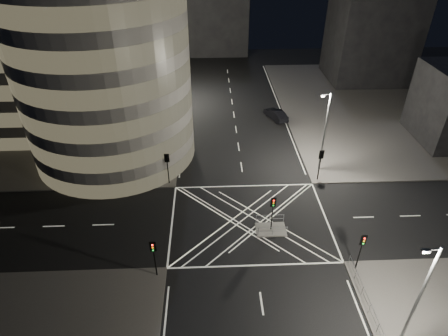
{
  "coord_description": "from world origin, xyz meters",
  "views": [
    {
      "loc": [
        -3.88,
        -28.93,
        26.16
      ],
      "look_at": [
        -2.41,
        5.42,
        3.0
      ],
      "focal_mm": 30.0,
      "sensor_mm": 36.0,
      "label": 1
    }
  ],
  "objects_px": {
    "traffic_signal_nr": "(362,246)",
    "street_lamp_left_near": "(164,122)",
    "central_island": "(271,230)",
    "traffic_signal_fl": "(167,163)",
    "street_lamp_right_far": "(324,130)",
    "traffic_signal_fr": "(321,160)",
    "traffic_signal_island": "(273,208)",
    "traffic_signal_nl": "(154,252)",
    "sedan": "(276,114)",
    "street_lamp_right_near": "(418,297)",
    "street_lamp_left_far": "(174,71)"
  },
  "relations": [
    {
      "from": "traffic_signal_fr",
      "to": "traffic_signal_island",
      "type": "xyz_separation_m",
      "value": [
        -6.8,
        -8.3,
        0.0
      ]
    },
    {
      "from": "traffic_signal_fr",
      "to": "traffic_signal_island",
      "type": "height_order",
      "value": "same"
    },
    {
      "from": "traffic_signal_fl",
      "to": "street_lamp_left_near",
      "type": "xyz_separation_m",
      "value": [
        -0.64,
        5.2,
        2.63
      ]
    },
    {
      "from": "street_lamp_right_far",
      "to": "street_lamp_right_near",
      "type": "height_order",
      "value": "same"
    },
    {
      "from": "traffic_signal_nr",
      "to": "street_lamp_left_far",
      "type": "bearing_deg",
      "value": 116.36
    },
    {
      "from": "traffic_signal_nr",
      "to": "street_lamp_left_far",
      "type": "distance_m",
      "value": 41.15
    },
    {
      "from": "central_island",
      "to": "traffic_signal_fl",
      "type": "xyz_separation_m",
      "value": [
        -10.8,
        8.3,
        2.84
      ]
    },
    {
      "from": "traffic_signal_nl",
      "to": "street_lamp_right_near",
      "type": "relative_size",
      "value": 0.4
    },
    {
      "from": "traffic_signal_island",
      "to": "sedan",
      "type": "relative_size",
      "value": 0.84
    },
    {
      "from": "traffic_signal_nl",
      "to": "street_lamp_right_near",
      "type": "xyz_separation_m",
      "value": [
        18.24,
        -7.2,
        2.63
      ]
    },
    {
      "from": "traffic_signal_island",
      "to": "street_lamp_left_near",
      "type": "height_order",
      "value": "street_lamp_left_near"
    },
    {
      "from": "central_island",
      "to": "street_lamp_left_near",
      "type": "bearing_deg",
      "value": 130.27
    },
    {
      "from": "traffic_signal_fl",
      "to": "traffic_signal_fr",
      "type": "bearing_deg",
      "value": 0.0
    },
    {
      "from": "street_lamp_left_near",
      "to": "sedan",
      "type": "xyz_separation_m",
      "value": [
        15.8,
        11.16,
        -4.75
      ]
    },
    {
      "from": "traffic_signal_nl",
      "to": "street_lamp_right_far",
      "type": "bearing_deg",
      "value": 40.91
    },
    {
      "from": "traffic_signal_island",
      "to": "sedan",
      "type": "height_order",
      "value": "traffic_signal_island"
    },
    {
      "from": "traffic_signal_fr",
      "to": "traffic_signal_nr",
      "type": "height_order",
      "value": "same"
    },
    {
      "from": "street_lamp_left_near",
      "to": "street_lamp_right_near",
      "type": "bearing_deg",
      "value": -54.03
    },
    {
      "from": "street_lamp_right_far",
      "to": "street_lamp_left_far",
      "type": "bearing_deg",
      "value": 131.94
    },
    {
      "from": "traffic_signal_nl",
      "to": "street_lamp_right_far",
      "type": "distance_m",
      "value": 24.27
    },
    {
      "from": "traffic_signal_fl",
      "to": "street_lamp_left_far",
      "type": "bearing_deg",
      "value": 91.57
    },
    {
      "from": "street_lamp_left_far",
      "to": "traffic_signal_fl",
      "type": "bearing_deg",
      "value": -88.43
    },
    {
      "from": "central_island",
      "to": "traffic_signal_nl",
      "type": "xyz_separation_m",
      "value": [
        -10.8,
        -5.3,
        2.84
      ]
    },
    {
      "from": "traffic_signal_fr",
      "to": "street_lamp_right_far",
      "type": "height_order",
      "value": "street_lamp_right_far"
    },
    {
      "from": "traffic_signal_island",
      "to": "traffic_signal_nl",
      "type": "bearing_deg",
      "value": -153.86
    },
    {
      "from": "central_island",
      "to": "traffic_signal_nl",
      "type": "relative_size",
      "value": 0.75
    },
    {
      "from": "street_lamp_left_near",
      "to": "sedan",
      "type": "distance_m",
      "value": 19.92
    },
    {
      "from": "central_island",
      "to": "sedan",
      "type": "xyz_separation_m",
      "value": [
        4.36,
        24.66,
        0.71
      ]
    },
    {
      "from": "central_island",
      "to": "traffic_signal_fr",
      "type": "bearing_deg",
      "value": 50.67
    },
    {
      "from": "traffic_signal_fr",
      "to": "street_lamp_right_near",
      "type": "bearing_deg",
      "value": -88.25
    },
    {
      "from": "central_island",
      "to": "traffic_signal_fr",
      "type": "relative_size",
      "value": 0.75
    },
    {
      "from": "traffic_signal_fr",
      "to": "traffic_signal_nr",
      "type": "bearing_deg",
      "value": -90.0
    },
    {
      "from": "traffic_signal_fl",
      "to": "street_lamp_right_far",
      "type": "relative_size",
      "value": 0.4
    },
    {
      "from": "central_island",
      "to": "traffic_signal_island",
      "type": "height_order",
      "value": "traffic_signal_island"
    },
    {
      "from": "street_lamp_left_far",
      "to": "sedan",
      "type": "xyz_separation_m",
      "value": [
        15.8,
        -6.84,
        -4.75
      ]
    },
    {
      "from": "central_island",
      "to": "traffic_signal_fl",
      "type": "bearing_deg",
      "value": 142.46
    },
    {
      "from": "traffic_signal_fr",
      "to": "street_lamp_right_far",
      "type": "xyz_separation_m",
      "value": [
        0.64,
        2.2,
        2.63
      ]
    },
    {
      "from": "central_island",
      "to": "sedan",
      "type": "relative_size",
      "value": 0.63
    },
    {
      "from": "central_island",
      "to": "street_lamp_right_near",
      "type": "relative_size",
      "value": 0.3
    },
    {
      "from": "traffic_signal_island",
      "to": "street_lamp_right_far",
      "type": "bearing_deg",
      "value": 54.7
    },
    {
      "from": "traffic_signal_nr",
      "to": "street_lamp_right_far",
      "type": "xyz_separation_m",
      "value": [
        0.64,
        15.8,
        2.63
      ]
    },
    {
      "from": "traffic_signal_nl",
      "to": "traffic_signal_fr",
      "type": "xyz_separation_m",
      "value": [
        17.6,
        13.6,
        0.0
      ]
    },
    {
      "from": "traffic_signal_fr",
      "to": "street_lamp_left_near",
      "type": "distance_m",
      "value": 19.14
    },
    {
      "from": "street_lamp_left_far",
      "to": "sedan",
      "type": "distance_m",
      "value": 17.86
    },
    {
      "from": "traffic_signal_fl",
      "to": "traffic_signal_island",
      "type": "distance_m",
      "value": 13.62
    },
    {
      "from": "traffic_signal_nl",
      "to": "traffic_signal_fl",
      "type": "bearing_deg",
      "value": 90.0
    },
    {
      "from": "traffic_signal_nr",
      "to": "street_lamp_left_near",
      "type": "distance_m",
      "value": 26.32
    },
    {
      "from": "street_lamp_right_far",
      "to": "sedan",
      "type": "distance_m",
      "value": 15.25
    },
    {
      "from": "traffic_signal_fr",
      "to": "street_lamp_left_far",
      "type": "relative_size",
      "value": 0.4
    },
    {
      "from": "central_island",
      "to": "traffic_signal_nr",
      "type": "distance_m",
      "value": 9.08
    }
  ]
}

